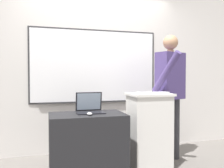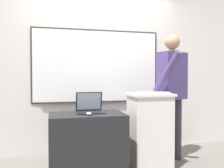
% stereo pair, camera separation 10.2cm
% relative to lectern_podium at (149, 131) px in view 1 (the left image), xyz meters
% --- Properties ---
extents(back_wall, '(6.40, 0.17, 2.73)m').
position_rel_lectern_podium_xyz_m(back_wall, '(-0.50, 0.97, 0.88)').
color(back_wall, silver).
rests_on(back_wall, ground_plane).
extents(lectern_podium, '(0.53, 0.44, 0.97)m').
position_rel_lectern_podium_xyz_m(lectern_podium, '(0.00, 0.00, 0.00)').
color(lectern_podium, silver).
rests_on(lectern_podium, ground_plane).
extents(side_desk, '(0.87, 0.54, 0.75)m').
position_rel_lectern_podium_xyz_m(side_desk, '(-0.81, -0.06, -0.11)').
color(side_desk, black).
rests_on(side_desk, ground_plane).
extents(person_presenter, '(0.59, 0.67, 1.77)m').
position_rel_lectern_podium_xyz_m(person_presenter, '(0.41, 0.19, 0.54)').
color(person_presenter, '#333338').
rests_on(person_presenter, ground_plane).
extents(laptop, '(0.33, 0.25, 0.24)m').
position_rel_lectern_podium_xyz_m(laptop, '(-0.77, 0.02, 0.34)').
color(laptop, black).
rests_on(laptop, side_desk).
extents(wireless_keyboard, '(0.44, 0.11, 0.02)m').
position_rel_lectern_podium_xyz_m(wireless_keyboard, '(0.02, -0.05, 0.49)').
color(wireless_keyboard, silver).
rests_on(wireless_keyboard, lectern_podium).
extents(computer_mouse_by_laptop, '(0.06, 0.10, 0.03)m').
position_rel_lectern_podium_xyz_m(computer_mouse_by_laptop, '(-0.81, -0.18, 0.28)').
color(computer_mouse_by_laptop, '#BCBCC1').
rests_on(computer_mouse_by_laptop, side_desk).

